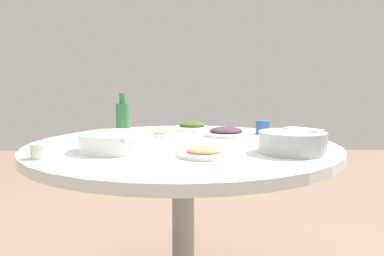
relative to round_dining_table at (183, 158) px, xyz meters
The scene contains 11 objects.
round_dining_table is the anchor object (origin of this frame).
rice_bowl 0.52m from the round_dining_table, 31.23° to the right, with size 0.26×0.26×0.09m.
soup_bowl 0.35m from the round_dining_table, 142.93° to the right, with size 0.30×0.31×0.07m.
dish_eggplant 0.33m from the round_dining_table, 44.16° to the left, with size 0.23×0.23×0.05m.
dish_greens 0.48m from the round_dining_table, 84.01° to the left, with size 0.21×0.21×0.05m.
dish_noodles 0.29m from the round_dining_table, 117.73° to the left, with size 0.21×0.21×0.03m.
dish_shrimp 0.35m from the round_dining_table, 75.82° to the right, with size 0.20×0.20×0.04m.
dish_stirfry 0.44m from the round_dining_table, 158.40° to the left, with size 0.23×0.23×0.04m.
green_bottle 0.52m from the round_dining_table, 134.12° to the left, with size 0.08×0.08×0.22m.
tea_cup_near 0.62m from the round_dining_table, 145.50° to the right, with size 0.07×0.07×0.05m, color white.
tea_cup_far 0.53m from the round_dining_table, 33.76° to the left, with size 0.08×0.08×0.07m, color #30579C.
Camera 1 is at (0.02, -1.60, 1.03)m, focal length 32.69 mm.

